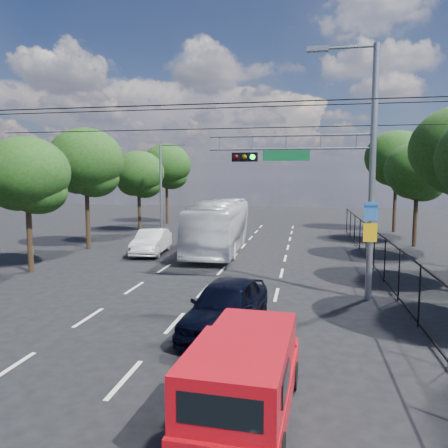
% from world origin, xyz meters
% --- Properties ---
extents(ground, '(120.00, 120.00, 0.00)m').
position_xyz_m(ground, '(0.00, 0.00, 0.00)').
color(ground, black).
rests_on(ground, ground).
extents(lane_markings, '(6.12, 38.00, 0.01)m').
position_xyz_m(lane_markings, '(-0.00, 14.00, 0.01)').
color(lane_markings, beige).
rests_on(lane_markings, ground).
extents(signal_mast, '(6.43, 0.39, 9.50)m').
position_xyz_m(signal_mast, '(5.28, 7.99, 5.24)').
color(signal_mast, slate).
rests_on(signal_mast, ground).
extents(streetlight_left, '(2.09, 0.22, 7.08)m').
position_xyz_m(streetlight_left, '(-6.33, 22.00, 3.94)').
color(streetlight_left, slate).
rests_on(streetlight_left, ground).
extents(utility_wires, '(22.00, 5.04, 0.74)m').
position_xyz_m(utility_wires, '(0.00, 8.83, 7.23)').
color(utility_wires, black).
rests_on(utility_wires, ground).
extents(fence_right, '(0.06, 34.03, 2.00)m').
position_xyz_m(fence_right, '(7.60, 12.17, 1.03)').
color(fence_right, black).
rests_on(fence_right, ground).
extents(tree_right_d, '(4.32, 4.32, 7.02)m').
position_xyz_m(tree_right_d, '(11.42, 22.02, 4.85)').
color(tree_right_d, black).
rests_on(tree_right_d, ground).
extents(tree_right_e, '(5.28, 5.28, 8.58)m').
position_xyz_m(tree_right_e, '(11.62, 30.02, 5.94)').
color(tree_right_e, black).
rests_on(tree_right_e, ground).
extents(tree_left_b, '(4.08, 4.08, 6.63)m').
position_xyz_m(tree_left_b, '(-9.18, 10.02, 4.58)').
color(tree_left_b, black).
rests_on(tree_left_b, ground).
extents(tree_left_c, '(4.80, 4.80, 7.80)m').
position_xyz_m(tree_left_c, '(-9.78, 17.02, 5.40)').
color(tree_left_c, black).
rests_on(tree_left_c, ground).
extents(tree_left_d, '(4.20, 4.20, 6.83)m').
position_xyz_m(tree_left_d, '(-9.38, 25.02, 4.72)').
color(tree_left_d, black).
rests_on(tree_left_d, ground).
extents(tree_left_e, '(4.92, 4.92, 7.99)m').
position_xyz_m(tree_left_e, '(-9.58, 33.02, 5.53)').
color(tree_left_e, black).
rests_on(tree_left_e, ground).
extents(red_pickup, '(1.95, 4.77, 1.74)m').
position_xyz_m(red_pickup, '(2.99, -1.20, 0.93)').
color(red_pickup, black).
rests_on(red_pickup, ground).
extents(navy_hatchback, '(2.44, 4.88, 1.60)m').
position_xyz_m(navy_hatchback, '(1.77, 3.55, 0.80)').
color(navy_hatchback, black).
rests_on(navy_hatchback, ground).
extents(white_bus, '(3.21, 11.60, 3.20)m').
position_xyz_m(white_bus, '(-1.25, 17.92, 1.60)').
color(white_bus, silver).
rests_on(white_bus, ground).
extents(white_van, '(1.97, 4.63, 1.48)m').
position_xyz_m(white_van, '(-5.10, 15.98, 0.74)').
color(white_van, silver).
rests_on(white_van, ground).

